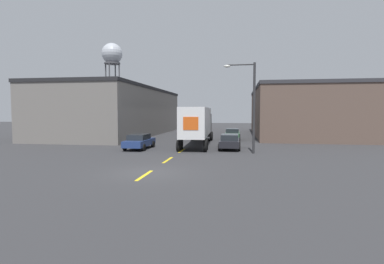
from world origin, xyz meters
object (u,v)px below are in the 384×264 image
(semi_truck, at_px, (198,123))
(water_tower, at_px, (112,56))
(parked_car_left_far, at_px, (139,141))
(parked_car_right_far, at_px, (232,134))
(parked_car_right_mid, at_px, (230,141))
(street_lamp, at_px, (250,101))

(semi_truck, distance_m, water_tower, 40.81)
(parked_car_left_far, bearing_deg, parked_car_right_far, 53.38)
(semi_truck, xyz_separation_m, water_tower, (-23.09, 30.92, 13.29))
(parked_car_left_far, bearing_deg, parked_car_right_mid, 8.53)
(water_tower, bearing_deg, street_lamp, -52.66)
(parked_car_right_far, bearing_deg, parked_car_right_mid, -90.00)
(parked_car_right_mid, xyz_separation_m, water_tower, (-26.52, 34.30, 14.84))
(semi_truck, bearing_deg, water_tower, 124.05)
(parked_car_right_mid, bearing_deg, water_tower, 127.71)
(parked_car_left_far, distance_m, street_lamp, 10.71)
(semi_truck, relative_size, parked_car_right_mid, 2.99)
(semi_truck, height_order, water_tower, water_tower)
(parked_car_right_far, distance_m, water_tower, 38.98)
(semi_truck, xyz_separation_m, parked_car_left_far, (-4.84, -4.62, -1.56))
(parked_car_right_far, height_order, street_lamp, street_lamp)
(water_tower, bearing_deg, semi_truck, -53.25)
(semi_truck, xyz_separation_m, parked_car_right_mid, (3.43, -3.38, -1.56))
(semi_truck, distance_m, street_lamp, 8.22)
(parked_car_right_far, distance_m, street_lamp, 13.21)
(parked_car_right_far, distance_m, parked_car_right_mid, 9.88)
(parked_car_right_mid, height_order, street_lamp, street_lamp)
(semi_truck, relative_size, parked_car_right_far, 2.99)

